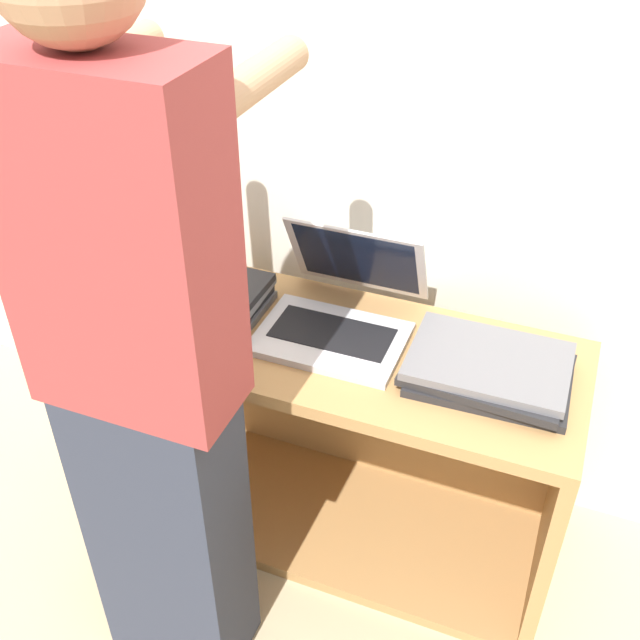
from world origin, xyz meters
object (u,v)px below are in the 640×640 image
at_px(laptop_open, 340,312).
at_px(laptop_stack_left, 193,296).
at_px(person, 143,375).
at_px(laptop_stack_right, 489,369).

relative_size(laptop_open, laptop_stack_left, 1.01).
xyz_separation_m(laptop_open, laptop_stack_left, (-0.40, -0.06, -0.01)).
relative_size(laptop_open, person, 0.22).
distance_m(laptop_stack_right, person, 0.81).
bearing_deg(laptop_stack_right, laptop_stack_left, 179.75).
xyz_separation_m(laptop_stack_left, laptop_stack_right, (0.81, -0.00, -0.01)).
height_order(laptop_stack_left, laptop_stack_right, laptop_stack_left).
bearing_deg(laptop_stack_left, laptop_stack_right, -0.25).
bearing_deg(laptop_stack_right, laptop_open, 170.68).
relative_size(laptop_stack_left, person, 0.22).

